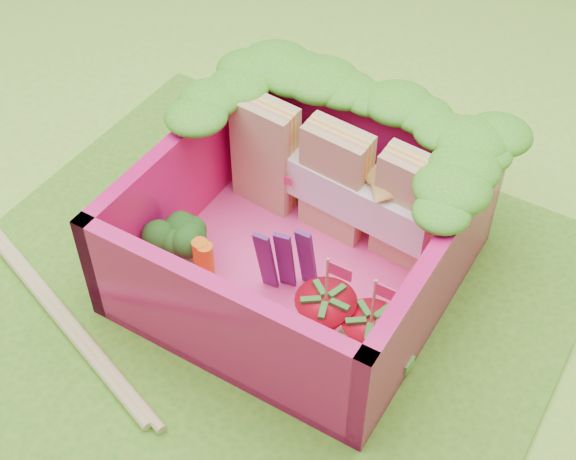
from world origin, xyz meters
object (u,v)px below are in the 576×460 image
(sandwich_stack, at_px, (337,182))
(strawberry_right, at_px, (369,339))
(broccoli, at_px, (179,239))
(strawberry_left, at_px, (325,319))
(chopsticks, at_px, (24,271))
(bento_box, at_px, (300,231))

(sandwich_stack, distance_m, strawberry_right, 0.78)
(sandwich_stack, xyz_separation_m, broccoli, (-0.45, -0.58, -0.09))
(strawberry_left, distance_m, chopsticks, 1.40)
(bento_box, xyz_separation_m, chopsticks, (-1.06, -0.64, -0.25))
(strawberry_left, xyz_separation_m, chopsticks, (-1.35, -0.35, -0.16))
(bento_box, distance_m, broccoli, 0.52)
(bento_box, xyz_separation_m, sandwich_stack, (0.01, 0.31, 0.04))
(sandwich_stack, bearing_deg, chopsticks, -138.22)
(bento_box, height_order, strawberry_right, bento_box)
(chopsticks, bearing_deg, broccoli, 31.16)
(sandwich_stack, distance_m, strawberry_left, 0.68)
(broccoli, bearing_deg, chopsticks, -148.84)
(strawberry_left, bearing_deg, bento_box, 134.68)
(bento_box, distance_m, strawberry_left, 0.42)
(bento_box, height_order, sandwich_stack, sandwich_stack)
(strawberry_left, relative_size, chopsticks, 0.24)
(broccoli, xyz_separation_m, strawberry_right, (0.93, -0.02, -0.05))
(broccoli, height_order, chopsticks, broccoli)
(strawberry_left, bearing_deg, sandwich_stack, 115.16)
(strawberry_left, bearing_deg, broccoli, 178.17)
(broccoli, relative_size, chopsticks, 0.15)
(broccoli, bearing_deg, strawberry_right, -0.94)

